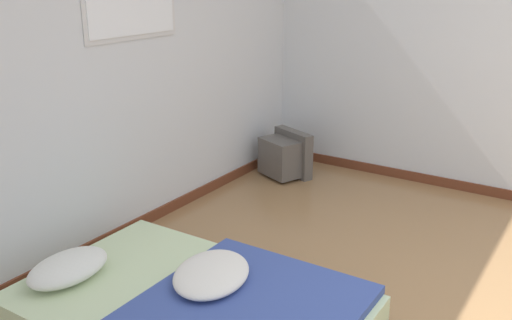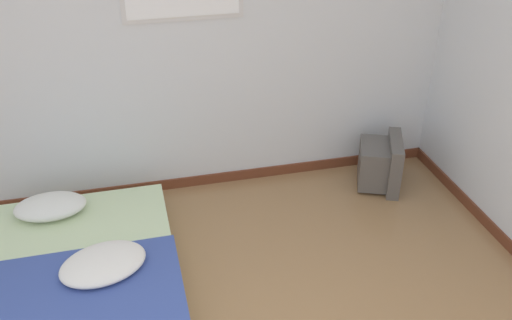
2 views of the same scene
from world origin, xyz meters
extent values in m
cube|color=silver|center=(0.00, 2.84, 1.30)|extent=(7.33, 0.06, 2.60)
cube|color=brown|center=(0.00, 2.80, 0.04)|extent=(7.33, 0.02, 0.09)
cube|color=beige|center=(-0.59, 1.61, 0.11)|extent=(1.25, 1.90, 0.22)
ellipsoid|color=silver|center=(-0.81, 2.33, 0.29)|extent=(0.52, 0.34, 0.14)
cube|color=#384C93|center=(-0.58, 1.26, 0.24)|extent=(1.27, 1.10, 0.05)
ellipsoid|color=silver|center=(-0.43, 1.57, 0.31)|extent=(0.66, 0.56, 0.11)
cube|color=#56514C|center=(1.83, 2.47, 0.21)|extent=(0.37, 0.46, 0.36)
cube|color=#56514C|center=(1.99, 2.40, 0.22)|extent=(0.28, 0.49, 0.45)
cube|color=black|center=(2.04, 2.38, 0.23)|extent=(0.15, 0.37, 0.32)
camera|label=1|loc=(-2.69, -0.21, 1.96)|focal=40.00mm
camera|label=2|loc=(-0.14, -1.38, 2.73)|focal=40.00mm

